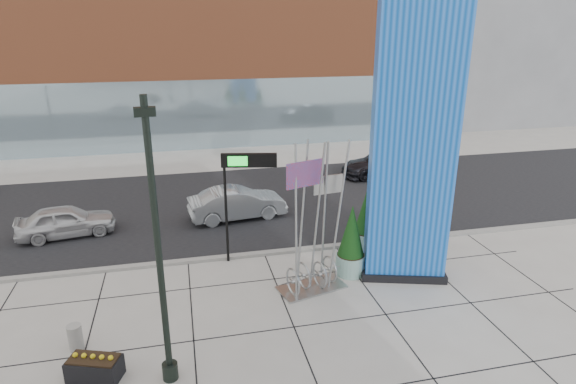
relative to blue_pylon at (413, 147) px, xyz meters
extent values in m
plane|color=#9E9991|center=(-5.62, -1.27, -4.81)|extent=(160.00, 160.00, 0.00)
cube|color=black|center=(-5.62, 8.73, -4.80)|extent=(80.00, 12.00, 0.02)
cube|color=gray|center=(-5.62, 2.73, -4.75)|extent=(80.00, 0.30, 0.12)
cube|color=#A85431|center=(-4.62, 25.73, 0.69)|extent=(34.00, 10.00, 11.00)
cube|color=#8CA5B2|center=(-4.62, 20.93, -2.31)|extent=(34.00, 0.60, 5.00)
cube|color=slate|center=(20.38, 30.73, 4.19)|extent=(20.00, 18.00, 18.00)
cube|color=#0B4BAC|center=(0.00, 0.00, 0.17)|extent=(2.97, 1.85, 9.95)
cube|color=black|center=(0.00, 0.00, -4.67)|extent=(3.24, 2.12, 0.28)
cylinder|color=black|center=(-8.27, -3.72, -1.16)|extent=(0.16, 0.16, 7.30)
cylinder|color=black|center=(-8.27, -3.72, -4.58)|extent=(0.40, 0.40, 0.46)
cube|color=black|center=(-8.27, -3.72, 2.13)|extent=(0.47, 0.23, 0.20)
cube|color=#A2A5A6|center=(-3.49, -0.17, -4.78)|extent=(2.53, 1.69, 0.06)
cylinder|color=#A2A5A6|center=(-4.22, -0.38, -2.18)|extent=(0.09, 0.09, 5.26)
cylinder|color=#A2A5A6|center=(-3.80, -0.01, -2.18)|extent=(0.09, 0.09, 5.26)
cylinder|color=#A2A5A6|center=(-3.38, -0.27, -2.18)|extent=(0.09, 0.09, 5.26)
cylinder|color=#A2A5A6|center=(-2.91, 0.04, -2.18)|extent=(0.09, 0.09, 5.26)
cylinder|color=#A2A5A6|center=(-2.65, -0.43, -2.18)|extent=(0.09, 0.09, 5.26)
torus|color=#A2A5A6|center=(-4.28, -0.27, -4.30)|extent=(0.31, 0.95, 0.96)
torus|color=#A2A5A6|center=(-3.75, -0.06, -4.30)|extent=(0.31, 0.95, 0.96)
torus|color=#A2A5A6|center=(-3.22, -0.27, -4.30)|extent=(0.31, 0.95, 0.96)
torus|color=#A2A5A6|center=(-2.70, -0.06, -4.30)|extent=(0.31, 0.95, 0.96)
cube|color=red|center=(-3.80, -0.17, -0.60)|extent=(1.31, 0.50, 0.84)
cube|color=#A2A5A6|center=(-2.86, -0.06, -1.13)|extent=(1.05, 0.21, 0.63)
cylinder|color=gray|center=(-10.85, -1.91, -4.42)|extent=(0.40, 0.40, 0.78)
cylinder|color=black|center=(-6.09, 2.53, -2.69)|extent=(0.10, 0.10, 4.25)
cube|color=black|center=(-5.18, 2.53, -0.77)|extent=(2.02, 0.58, 0.51)
cube|color=#19D833|center=(-5.58, 2.42, -0.77)|extent=(0.70, 0.16, 0.35)
cylinder|color=#7EA9A0|center=(1.38, 2.33, -4.47)|extent=(0.96, 0.96, 0.67)
cylinder|color=black|center=(1.38, 2.33, -4.14)|extent=(0.88, 0.88, 0.06)
cone|color=black|center=(1.38, 2.33, -3.28)|extent=(0.86, 0.86, 1.72)
cylinder|color=#7EA9A0|center=(-0.52, 2.33, -4.43)|extent=(1.08, 1.08, 0.76)
cylinder|color=black|center=(-0.52, 2.33, -4.05)|extent=(1.00, 1.00, 0.07)
cone|color=black|center=(-0.52, 2.33, -3.07)|extent=(0.98, 0.98, 1.95)
cylinder|color=#7EA9A0|center=(-1.82, 0.53, -4.43)|extent=(1.07, 1.07, 0.75)
cylinder|color=black|center=(-1.82, 0.53, -4.06)|extent=(0.99, 0.99, 0.06)
cone|color=black|center=(-1.82, 0.53, -3.09)|extent=(0.97, 0.97, 1.93)
cube|color=black|center=(-10.16, -3.27, -4.52)|extent=(1.49, 1.08, 0.57)
cube|color=black|center=(-10.16, -3.27, -4.22)|extent=(1.36, 0.96, 0.06)
imported|color=silver|center=(-12.63, 6.43, -4.13)|extent=(4.20, 2.23, 1.36)
imported|color=#94979B|center=(-5.17, 6.78, -4.06)|extent=(4.69, 2.15, 1.49)
imported|color=black|center=(4.35, 11.58, -4.04)|extent=(5.37, 2.38, 1.53)
camera|label=1|loc=(-7.58, -14.34, 3.88)|focal=30.00mm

